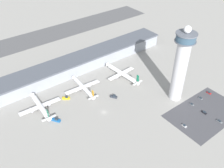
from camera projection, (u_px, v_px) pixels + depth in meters
ground_plane at (104, 112)px, 209.78m from camera, size 1000.00×1000.00×0.00m
terminal_building at (63, 69)px, 250.11m from camera, size 244.27×25.00×14.22m
runway_strip at (27, 41)px, 315.63m from camera, size 366.41×44.00×0.01m
control_tower at (181, 64)px, 205.16m from camera, size 16.94×16.94×68.78m
parking_lot_surface at (205, 113)px, 209.39m from camera, size 64.00×40.00×0.01m
airplane_gate_alpha at (40, 106)px, 209.69m from camera, size 36.29×37.43×13.07m
airplane_gate_bravo at (83, 87)px, 231.07m from camera, size 35.25×39.12×11.88m
airplane_gate_charlie at (122, 73)px, 249.46m from camera, size 32.46×45.62×12.83m
service_truck_catering at (56, 120)px, 201.09m from camera, size 6.22×7.68×3.11m
service_truck_fuel at (66, 98)px, 223.30m from camera, size 6.81×6.01×2.98m
service_truck_baggage at (114, 97)px, 224.87m from camera, size 5.42×6.58×3.04m
car_green_van at (209, 93)px, 230.05m from camera, size 1.80×4.21×1.53m
car_black_suv at (204, 112)px, 208.87m from camera, size 2.03×4.58×1.55m
car_red_hatchback at (219, 121)px, 200.55m from camera, size 1.98×4.82×1.40m
car_blue_compact at (184, 126)px, 196.74m from camera, size 2.06×4.10×1.40m
car_silver_sedan at (192, 104)px, 217.17m from camera, size 1.73×4.02×1.45m
car_navy_sedan at (200, 98)px, 223.86m from camera, size 1.83×4.10×1.37m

